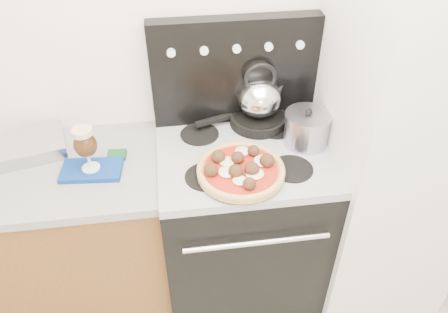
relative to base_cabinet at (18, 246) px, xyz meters
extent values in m
cube|color=white|center=(1.02, 0.30, 0.82)|extent=(3.50, 0.01, 2.50)
cube|color=brown|center=(0.00, 0.00, 0.00)|extent=(1.45, 0.60, 0.86)
cube|color=black|center=(1.10, -0.02, 0.01)|extent=(0.76, 0.65, 0.88)
cube|color=#ADADB2|center=(1.10, -0.02, 0.47)|extent=(0.76, 0.65, 0.04)
cube|color=black|center=(1.10, 0.25, 0.74)|extent=(0.76, 0.08, 0.50)
cube|color=silver|center=(1.80, -0.05, 0.52)|extent=(0.64, 0.68, 1.90)
cube|color=silver|center=(0.16, 0.12, 0.50)|extent=(0.36, 0.30, 0.06)
cube|color=navy|center=(0.45, -0.05, 0.48)|extent=(0.26, 0.17, 0.02)
cylinder|color=black|center=(1.07, -0.19, 0.50)|extent=(0.38, 0.38, 0.01)
cylinder|color=black|center=(1.21, 0.18, 0.51)|extent=(0.34, 0.34, 0.05)
cylinder|color=#A4A1B4|center=(1.39, 0.00, 0.56)|extent=(0.20, 0.20, 0.14)
camera|label=1|loc=(0.81, -1.52, 1.68)|focal=35.00mm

